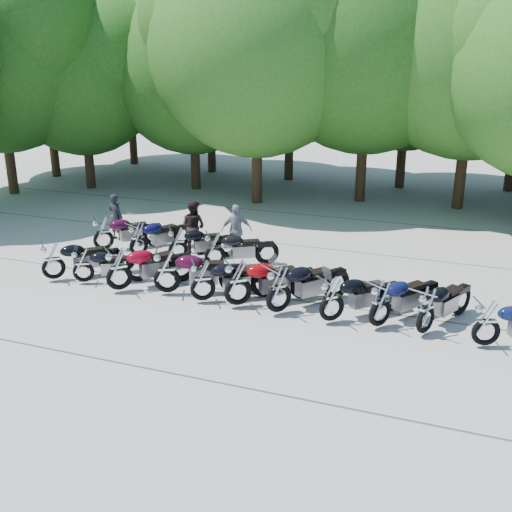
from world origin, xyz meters
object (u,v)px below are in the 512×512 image
(motorcycle_5, at_px, (238,281))
(rider_2, at_px, (237,230))
(motorcycle_12, at_px, (138,238))
(motorcycle_7, at_px, (332,298))
(motorcycle_11, at_px, (103,232))
(motorcycle_14, at_px, (215,248))
(motorcycle_8, at_px, (381,302))
(motorcycle_10, at_px, (487,322))
(rider_0, at_px, (116,217))
(motorcycle_6, at_px, (279,287))
(motorcycle_0, at_px, (53,260))
(motorcycle_2, at_px, (119,268))
(motorcycle_13, at_px, (178,242))
(rider_1, at_px, (193,227))
(motorcycle_3, at_px, (167,270))
(motorcycle_4, at_px, (203,279))
(motorcycle_1, at_px, (83,264))
(motorcycle_9, at_px, (426,309))

(motorcycle_5, xyz_separation_m, rider_2, (-1.60, 3.84, 0.12))
(motorcycle_12, bearing_deg, motorcycle_7, -173.53)
(motorcycle_11, xyz_separation_m, motorcycle_14, (4.02, -0.13, -0.03))
(motorcycle_8, xyz_separation_m, motorcycle_10, (2.34, -0.18, -0.04))
(rider_0, bearing_deg, motorcycle_11, 118.01)
(motorcycle_12, distance_m, rider_0, 2.26)
(motorcycle_11, relative_size, motorcycle_14, 1.05)
(motorcycle_7, distance_m, motorcycle_11, 8.69)
(motorcycle_10, height_order, motorcycle_12, motorcycle_12)
(motorcycle_6, height_order, motorcycle_11, motorcycle_6)
(motorcycle_0, bearing_deg, motorcycle_2, -135.53)
(motorcycle_13, distance_m, rider_1, 0.98)
(motorcycle_11, bearing_deg, motorcycle_10, -146.09)
(motorcycle_10, bearing_deg, motorcycle_12, 53.28)
(motorcycle_2, xyz_separation_m, motorcycle_3, (1.31, 0.28, 0.00))
(motorcycle_2, relative_size, rider_1, 1.44)
(motorcycle_2, relative_size, motorcycle_6, 0.98)
(motorcycle_2, xyz_separation_m, rider_1, (0.39, 3.78, 0.16))
(motorcycle_3, relative_size, motorcycle_11, 1.08)
(rider_0, bearing_deg, motorcycle_13, 170.24)
(motorcycle_7, bearing_deg, motorcycle_4, 44.43)
(motorcycle_1, relative_size, motorcycle_2, 0.83)
(motorcycle_11, bearing_deg, rider_0, -27.84)
(motorcycle_5, relative_size, motorcycle_11, 1.09)
(rider_1, bearing_deg, motorcycle_9, 164.89)
(motorcycle_2, height_order, rider_2, rider_2)
(motorcycle_1, height_order, motorcycle_14, motorcycle_14)
(motorcycle_2, bearing_deg, motorcycle_1, 35.32)
(motorcycle_1, bearing_deg, motorcycle_2, -125.96)
(motorcycle_5, distance_m, motorcycle_10, 5.92)
(motorcycle_9, distance_m, motorcycle_12, 9.36)
(motorcycle_3, xyz_separation_m, motorcycle_7, (4.54, -0.20, -0.05))
(rider_2, bearing_deg, motorcycle_3, 58.28)
(motorcycle_1, distance_m, motorcycle_12, 2.53)
(motorcycle_1, distance_m, rider_1, 3.99)
(motorcycle_12, distance_m, motorcycle_13, 1.33)
(motorcycle_9, distance_m, rider_2, 7.29)
(rider_2, bearing_deg, motorcycle_10, 127.80)
(motorcycle_6, height_order, rider_1, rider_1)
(motorcycle_11, distance_m, rider_1, 2.96)
(motorcycle_7, distance_m, motorcycle_13, 6.19)
(rider_0, distance_m, rider_1, 3.15)
(motorcycle_4, height_order, rider_1, rider_1)
(motorcycle_4, distance_m, motorcycle_7, 3.42)
(motorcycle_10, bearing_deg, motorcycle_1, 66.93)
(motorcycle_0, relative_size, motorcycle_8, 0.96)
(rider_1, bearing_deg, motorcycle_2, 94.27)
(motorcycle_5, bearing_deg, motorcycle_12, 20.68)
(motorcycle_0, height_order, motorcycle_12, motorcycle_12)
(motorcycle_2, height_order, rider_1, rider_1)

